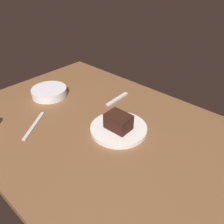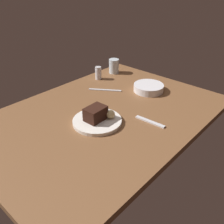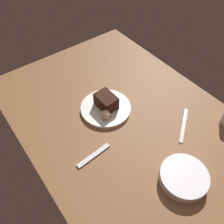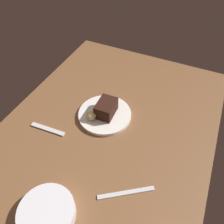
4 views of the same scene
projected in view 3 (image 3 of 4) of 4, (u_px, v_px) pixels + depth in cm
name	position (u px, v px, depth cm)	size (l,w,h in cm)	color
dining_table	(123.00, 119.00, 104.17)	(120.00, 84.00, 3.00)	brown
dessert_plate	(106.00, 108.00, 105.11)	(22.62, 22.62, 1.67)	white
chocolate_cake_slice	(106.00, 101.00, 102.50)	(9.66, 7.07, 6.26)	black
bread_roll	(106.00, 115.00, 98.86)	(4.07, 4.07, 4.07)	#DBC184
side_bowl	(184.00, 177.00, 82.33)	(17.18, 17.18, 3.98)	silver
dessert_spoon	(94.00, 155.00, 89.91)	(15.00, 1.80, 0.70)	silver
butter_knife	(184.00, 125.00, 99.61)	(19.00, 1.40, 0.50)	silver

